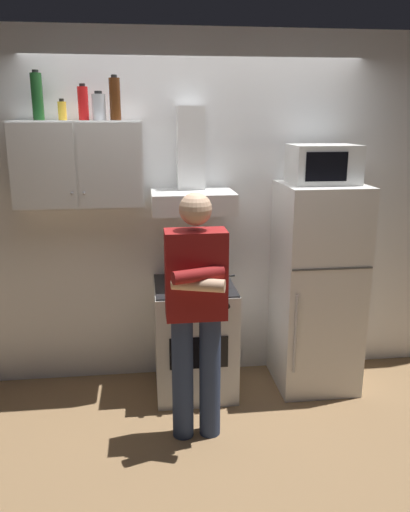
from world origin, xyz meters
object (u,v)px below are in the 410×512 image
bottle_canister_steel (99,107)px  bottle_spice_jar (62,110)px  refrigerator (317,287)px  range_hood (192,184)px  upper_cabinet (79,164)px  bottle_soda_red (83,103)px  microwave (323,164)px  person_standing (196,309)px  stove_oven (195,338)px  cooking_pot (214,281)px  bottle_rum_dark (115,99)px  bottle_wine_green (37,96)px

bottle_canister_steel → bottle_spice_jar: size_ratio=1.34×
refrigerator → range_hood: bearing=172.5°
range_hood → upper_cabinet: bearing=-179.9°
bottle_soda_red → upper_cabinet: bearing=-153.8°
microwave → bottle_spice_jar: 1.89m
person_standing → microwave: bearing=32.0°
stove_oven → bottle_soda_red: bearing=168.7°
cooking_pot → bottle_spice_jar: 1.60m
cooking_pot → bottle_spice_jar: size_ratio=2.15×
bottle_rum_dark → microwave: bearing=-3.8°
person_standing → upper_cabinet: bearing=135.7°
microwave → bottle_wine_green: size_ratio=1.45×
stove_oven → bottle_spice_jar: (-0.90, 0.16, 1.68)m
upper_cabinet → cooking_pot: bearing=-14.7°
microwave → cooking_pot: (-0.82, -0.14, -0.82)m
microwave → bottle_soda_red: (-1.70, 0.13, 0.42)m
bottle_soda_red → stove_oven: bearing=-11.3°
cooking_pot → stove_oven: bearing=137.5°
stove_oven → bottle_soda_red: (-0.75, 0.15, 1.73)m
refrigerator → upper_cabinet: bearing=175.9°
bottle_soda_red → bottle_spice_jar: 0.15m
bottle_soda_red → person_standing: bearing=-47.2°
refrigerator → cooking_pot: bearing=-171.7°
bottle_rum_dark → bottle_soda_red: bearing=171.8°
upper_cabinet → cooking_pot: (0.93, -0.24, -0.83)m
person_standing → bottle_wine_green: bottle_wine_green is taller
bottle_canister_steel → bottle_spice_jar: bearing=170.3°
stove_oven → person_standing: (-0.05, -0.61, 0.47)m
range_hood → bottle_canister_steel: bearing=-179.0°
microwave → bottle_canister_steel: bottle_canister_steel is taller
range_hood → cooking_pot: 0.73m
cooking_pot → bottle_wine_green: size_ratio=0.94×
microwave → person_standing: 1.45m
upper_cabinet → cooking_pot: size_ratio=2.91×
bottle_wine_green → bottle_spice_jar: bottle_wine_green is taller
bottle_rum_dark → stove_oven: bearing=-12.5°
bottle_rum_dark → upper_cabinet: bearing=178.4°
upper_cabinet → bottle_soda_red: bottle_soda_red is taller
bottle_spice_jar → bottle_canister_steel: bearing=-9.7°
person_standing → refrigerator: bearing=31.2°
microwave → person_standing: microwave is taller
microwave → upper_cabinet: bearing=176.5°
range_hood → stove_oven: bearing=-90.0°
bottle_spice_jar → cooking_pot: bearing=-15.1°
person_standing → bottle_rum_dark: bottle_rum_dark is taller
stove_oven → person_standing: person_standing is taller
stove_oven → microwave: (0.95, 0.02, 1.31)m
refrigerator → microwave: (-0.00, 0.02, 0.94)m
upper_cabinet → bottle_soda_red: (0.05, 0.02, 0.41)m
upper_cabinet → bottle_rum_dark: 0.52m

